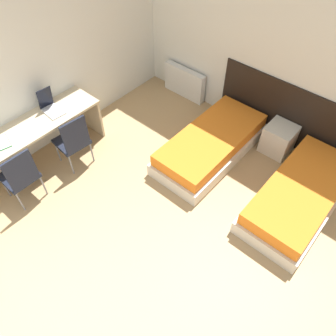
# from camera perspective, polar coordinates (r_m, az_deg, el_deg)

# --- Properties ---
(wall_back) EXTENTS (5.23, 0.05, 2.70)m
(wall_back) POSITION_cam_1_polar(r_m,az_deg,el_deg) (5.11, 16.23, 19.36)
(wall_back) COLOR silver
(wall_back) RESTS_ON ground_plane
(wall_left) EXTENTS (0.05, 5.51, 2.70)m
(wall_left) POSITION_cam_1_polar(r_m,az_deg,el_deg) (4.98, -21.72, 17.00)
(wall_left) COLOR silver
(wall_left) RESTS_ON ground_plane
(headboard_panel) EXTENTS (2.45, 0.03, 1.02)m
(headboard_panel) POSITION_cam_1_polar(r_m,az_deg,el_deg) (5.33, 20.65, 8.29)
(headboard_panel) COLOR black
(headboard_panel) RESTS_ON ground_plane
(bed_near_window) EXTENTS (0.88, 1.92, 0.41)m
(bed_near_window) POSITION_cam_1_polar(r_m,az_deg,el_deg) (5.06, 7.50, 4.08)
(bed_near_window) COLOR beige
(bed_near_window) RESTS_ON ground_plane
(bed_near_door) EXTENTS (0.88, 1.92, 0.41)m
(bed_near_door) POSITION_cam_1_polar(r_m,az_deg,el_deg) (4.73, 21.96, -4.43)
(bed_near_door) COLOR beige
(bed_near_door) RESTS_ON ground_plane
(nightstand) EXTENTS (0.42, 0.42, 0.46)m
(nightstand) POSITION_cam_1_polar(r_m,az_deg,el_deg) (5.33, 18.69, 4.82)
(nightstand) COLOR beige
(nightstand) RESTS_ON ground_plane
(radiator) EXTENTS (0.84, 0.12, 0.55)m
(radiator) POSITION_cam_1_polar(r_m,az_deg,el_deg) (6.15, 2.87, 14.68)
(radiator) COLOR silver
(radiator) RESTS_ON ground_plane
(desk) EXTENTS (0.58, 2.18, 0.73)m
(desk) POSITION_cam_1_polar(r_m,az_deg,el_deg) (4.97, -23.18, 4.92)
(desk) COLOR #C6B28E
(desk) RESTS_ON ground_plane
(chair_near_laptop) EXTENTS (0.46, 0.46, 0.91)m
(chair_near_laptop) POSITION_cam_1_polar(r_m,az_deg,el_deg) (4.85, -16.20, 4.74)
(chair_near_laptop) COLOR black
(chair_near_laptop) RESTS_ON ground_plane
(chair_near_notebook) EXTENTS (0.42, 0.42, 0.91)m
(chair_near_notebook) POSITION_cam_1_polar(r_m,az_deg,el_deg) (4.63, -24.38, -1.09)
(chair_near_notebook) COLOR black
(chair_near_notebook) RESTS_ON ground_plane
(laptop) EXTENTS (0.35, 0.24, 0.34)m
(laptop) POSITION_cam_1_polar(r_m,az_deg,el_deg) (5.01, -19.81, 10.03)
(laptop) COLOR silver
(laptop) RESTS_ON desk
(open_notebook) EXTENTS (0.32, 0.29, 0.02)m
(open_notebook) POSITION_cam_1_polar(r_m,az_deg,el_deg) (4.78, -27.23, 3.82)
(open_notebook) COLOR #236B3D
(open_notebook) RESTS_ON desk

